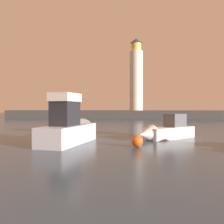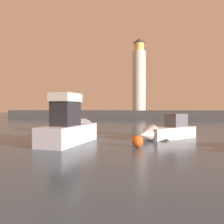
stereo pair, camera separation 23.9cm
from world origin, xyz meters
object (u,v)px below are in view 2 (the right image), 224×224
lighthouse (139,76)px  motorboat_1 (166,131)px  motorboat_3 (65,126)px  mooring_buoy (137,141)px  motorboat_2 (73,127)px

lighthouse → motorboat_1: (4.32, -42.81, -10.30)m
motorboat_3 → mooring_buoy: size_ratio=7.56×
motorboat_3 → mooring_buoy: motorboat_3 is taller
lighthouse → motorboat_2: 47.08m
motorboat_1 → mooring_buoy: bearing=-115.0°
lighthouse → mooring_buoy: 48.85m
motorboat_2 → motorboat_3: bearing=113.5°
motorboat_2 → mooring_buoy: motorboat_2 is taller
lighthouse → motorboat_2: size_ratio=2.32×
lighthouse → motorboat_3: 39.36m
lighthouse → motorboat_3: size_ratio=3.01×
motorboat_2 → motorboat_3: (-3.74, 8.59, -0.56)m
motorboat_2 → mooring_buoy: (5.15, -1.71, -0.76)m
motorboat_2 → mooring_buoy: bearing=-18.3°
motorboat_3 → mooring_buoy: (8.89, -10.30, -0.20)m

